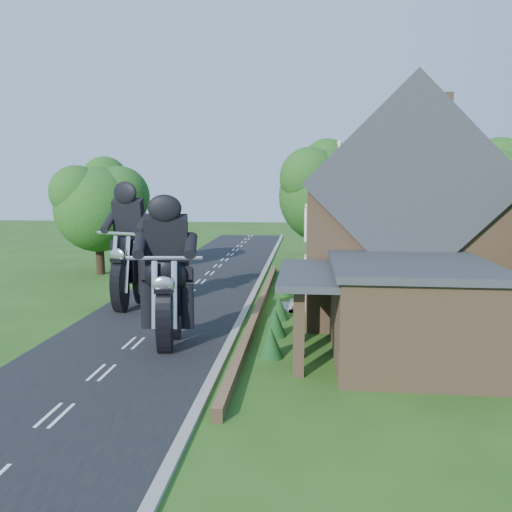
# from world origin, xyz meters

# --- Properties ---
(ground) EXTENTS (120.00, 120.00, 0.00)m
(ground) POSITION_xyz_m (0.00, 0.00, 0.00)
(ground) COLOR #234B15
(ground) RESTS_ON ground
(road) EXTENTS (7.00, 80.00, 0.02)m
(road) POSITION_xyz_m (0.00, 0.00, 0.01)
(road) COLOR black
(road) RESTS_ON ground
(kerb) EXTENTS (0.30, 80.00, 0.12)m
(kerb) POSITION_xyz_m (3.65, 0.00, 0.06)
(kerb) COLOR gray
(kerb) RESTS_ON ground
(garden_wall) EXTENTS (0.30, 22.00, 0.40)m
(garden_wall) POSITION_xyz_m (4.30, 5.00, 0.20)
(garden_wall) COLOR brown
(garden_wall) RESTS_ON ground
(house) EXTENTS (9.54, 8.64, 10.24)m
(house) POSITION_xyz_m (10.49, 6.00, 4.34)
(house) COLOR brown
(house) RESTS_ON ground
(annex) EXTENTS (7.05, 5.94, 3.44)m
(annex) POSITION_xyz_m (9.87, -0.80, 1.77)
(annex) COLOR brown
(annex) RESTS_ON ground
(tree_house_right) EXTENTS (6.51, 6.00, 8.40)m
(tree_house_right) POSITION_xyz_m (16.65, 8.62, 5.19)
(tree_house_right) COLOR black
(tree_house_right) RESTS_ON ground
(tree_behind_house) EXTENTS (7.81, 7.20, 10.08)m
(tree_behind_house) POSITION_xyz_m (14.18, 16.14, 6.23)
(tree_behind_house) COLOR black
(tree_behind_house) RESTS_ON ground
(tree_behind_left) EXTENTS (6.94, 6.40, 9.16)m
(tree_behind_left) POSITION_xyz_m (8.16, 17.13, 5.73)
(tree_behind_left) COLOR black
(tree_behind_left) RESTS_ON ground
(tree_far_road) EXTENTS (6.08, 5.60, 7.84)m
(tree_far_road) POSITION_xyz_m (-6.86, 14.11, 4.84)
(tree_far_road) COLOR black
(tree_far_road) RESTS_ON ground
(shrub_a) EXTENTS (0.90, 0.90, 1.10)m
(shrub_a) POSITION_xyz_m (5.30, -1.00, 0.55)
(shrub_a) COLOR #123816
(shrub_a) RESTS_ON ground
(shrub_b) EXTENTS (0.90, 0.90, 1.10)m
(shrub_b) POSITION_xyz_m (5.30, 1.50, 0.55)
(shrub_b) COLOR #123816
(shrub_b) RESTS_ON ground
(shrub_c) EXTENTS (0.90, 0.90, 1.10)m
(shrub_c) POSITION_xyz_m (5.30, 4.00, 0.55)
(shrub_c) COLOR #123816
(shrub_c) RESTS_ON ground
(shrub_d) EXTENTS (0.90, 0.90, 1.10)m
(shrub_d) POSITION_xyz_m (5.30, 9.00, 0.55)
(shrub_d) COLOR #123816
(shrub_d) RESTS_ON ground
(shrub_e) EXTENTS (0.90, 0.90, 1.10)m
(shrub_e) POSITION_xyz_m (5.30, 11.50, 0.55)
(shrub_e) COLOR #123816
(shrub_e) RESTS_ON ground
(shrub_f) EXTENTS (0.90, 0.90, 1.10)m
(shrub_f) POSITION_xyz_m (5.30, 14.00, 0.55)
(shrub_f) COLOR #123816
(shrub_f) RESTS_ON ground
(motorcycle_lead) EXTENTS (0.64, 1.85, 1.69)m
(motorcycle_lead) POSITION_xyz_m (1.45, -0.24, 0.84)
(motorcycle_lead) COLOR black
(motorcycle_lead) RESTS_ON ground
(motorcycle_follow) EXTENTS (1.10, 2.03, 1.83)m
(motorcycle_follow) POSITION_xyz_m (-1.90, 5.15, 0.92)
(motorcycle_follow) COLOR black
(motorcycle_follow) RESTS_ON ground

